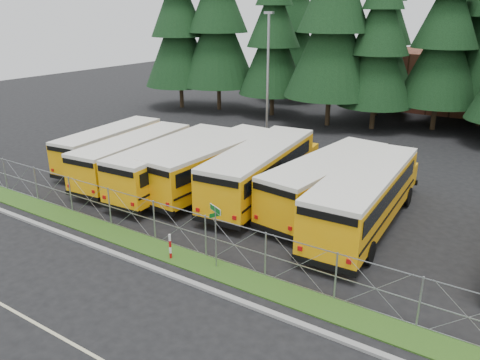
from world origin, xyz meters
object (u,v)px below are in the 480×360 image
at_px(bus_1, 138,158).
at_px(bus_6, 366,198).
at_px(street_sign, 216,224).
at_px(striped_bollard, 170,247).
at_px(bus_5, 330,183).
at_px(bus_0, 114,147).
at_px(bus_3, 217,165).
at_px(bus_4, 263,171).
at_px(bus_2, 178,165).
at_px(light_standard, 268,75).

distance_m(bus_1, bus_6, 14.55).
xyz_separation_m(street_sign, striped_bollard, (-2.08, -0.52, -1.43)).
distance_m(bus_5, street_sign, 8.58).
height_order(bus_0, street_sign, street_sign).
relative_size(bus_3, bus_4, 0.97).
height_order(bus_3, striped_bollard, bus_3).
distance_m(bus_0, bus_5, 15.55).
xyz_separation_m(bus_4, bus_5, (3.88, 0.44, -0.08)).
height_order(bus_4, bus_6, bus_6).
distance_m(bus_1, bus_3, 5.43).
height_order(bus_1, bus_4, bus_4).
relative_size(bus_0, bus_5, 0.90).
bearing_deg(bus_6, bus_0, 176.99).
distance_m(bus_0, bus_1, 3.57).
bearing_deg(bus_0, bus_1, -23.69).
distance_m(bus_0, street_sign, 15.87).
relative_size(bus_2, bus_4, 0.95).
distance_m(bus_4, striped_bollard, 8.56).
height_order(bus_1, striped_bollard, bus_1).
xyz_separation_m(bus_4, light_standard, (-5.38, 9.78, 3.95)).
xyz_separation_m(bus_1, bus_4, (8.23, 1.67, 0.15)).
bearing_deg(bus_3, bus_6, 0.31).
relative_size(bus_2, bus_5, 1.00).
bearing_deg(striped_bollard, bus_2, 127.50).
height_order(bus_2, bus_6, bus_6).
distance_m(bus_5, striped_bollard, 9.68).
relative_size(bus_3, street_sign, 4.08).
distance_m(bus_3, street_sign, 9.25).
height_order(bus_1, light_standard, light_standard).
relative_size(bus_1, bus_2, 0.95).
relative_size(bus_0, bus_1, 0.95).
bearing_deg(striped_bollard, bus_3, 111.94).
bearing_deg(bus_2, bus_4, 13.51).
height_order(bus_6, light_standard, light_standard).
relative_size(bus_2, street_sign, 4.02).
bearing_deg(bus_4, striped_bollard, -93.62).
bearing_deg(bus_3, bus_4, 11.34).
relative_size(bus_2, light_standard, 1.12).
height_order(bus_4, striped_bollard, bus_4).
bearing_deg(light_standard, bus_2, -88.25).
height_order(bus_2, bus_5, bus_2).
bearing_deg(street_sign, striped_bollard, -166.03).
bearing_deg(bus_1, striped_bollard, -43.69).
bearing_deg(bus_4, street_sign, -79.04).
distance_m(bus_6, light_standard, 16.26).
bearing_deg(bus_6, bus_4, 170.29).
distance_m(bus_0, light_standard, 12.80).
distance_m(bus_1, striped_bollard, 10.96).
distance_m(bus_2, bus_3, 2.36).
bearing_deg(bus_2, bus_0, 167.97).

